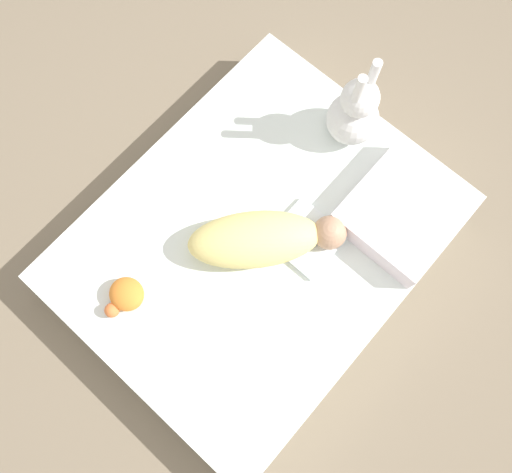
% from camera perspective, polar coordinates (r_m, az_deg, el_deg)
% --- Properties ---
extents(ground_plane, '(12.00, 12.00, 0.00)m').
position_cam_1_polar(ground_plane, '(1.93, 0.18, -1.44)').
color(ground_plane, '#7A6B56').
extents(bed_mattress, '(1.31, 1.04, 0.19)m').
position_cam_1_polar(bed_mattress, '(1.84, 0.18, -0.72)').
color(bed_mattress, white).
rests_on(bed_mattress, ground_plane).
extents(burp_cloth, '(0.21, 0.22, 0.02)m').
position_cam_1_polar(burp_cloth, '(1.74, 5.76, -0.19)').
color(burp_cloth, white).
rests_on(burp_cloth, bed_mattress).
extents(swaddled_baby, '(0.48, 0.45, 0.15)m').
position_cam_1_polar(swaddled_baby, '(1.67, 0.76, -0.25)').
color(swaddled_baby, '#EFDB7F').
rests_on(swaddled_baby, bed_mattress).
extents(pillow, '(0.39, 0.35, 0.10)m').
position_cam_1_polar(pillow, '(1.80, 16.60, 2.79)').
color(pillow, white).
rests_on(pillow, bed_mattress).
extents(bunny_plush, '(0.19, 0.19, 0.38)m').
position_cam_1_polar(bunny_plush, '(1.81, 11.20, 13.68)').
color(bunny_plush, white).
rests_on(bunny_plush, bed_mattress).
extents(turtle_plush, '(0.15, 0.12, 0.07)m').
position_cam_1_polar(turtle_plush, '(1.72, -14.74, -6.58)').
color(turtle_plush, orange).
rests_on(turtle_plush, bed_mattress).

